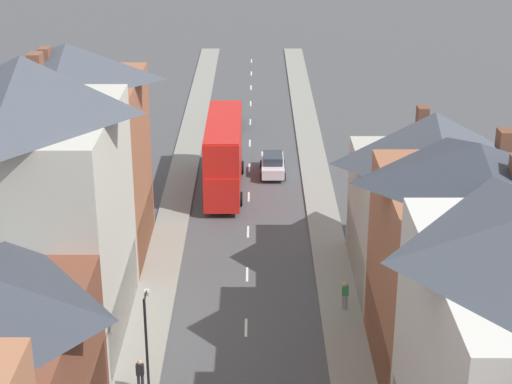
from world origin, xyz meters
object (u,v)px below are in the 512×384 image
car_near_silver (275,164)px  double_decker_bus_lead (226,153)px  pedestrian_far_left (142,373)px  car_parked_right_a (232,118)px  pedestrian_far_right (347,294)px  street_lamp (149,343)px

car_near_silver → double_decker_bus_lead: bearing=-138.9°
car_near_silver → pedestrian_far_left: size_ratio=2.72×
double_decker_bus_lead → car_parked_right_a: 15.36m
car_near_silver → car_parked_right_a: (-3.60, 12.07, -0.01)m
double_decker_bus_lead → pedestrian_far_right: 19.16m
pedestrian_far_left → double_decker_bus_lead: bearing=83.3°
car_near_silver → car_parked_right_a: size_ratio=1.03×
double_decker_bus_lead → pedestrian_far_left: 25.40m
car_near_silver → street_lamp: street_lamp is taller
double_decker_bus_lead → street_lamp: street_lamp is taller
double_decker_bus_lead → pedestrian_far_right: double_decker_bus_lead is taller
pedestrian_far_left → street_lamp: 2.45m
car_near_silver → street_lamp: (-6.05, -29.24, 2.40)m
car_near_silver → street_lamp: 29.95m
double_decker_bus_lead → car_parked_right_a: size_ratio=2.54×
car_parked_right_a → car_near_silver: bearing=-73.4°
street_lamp → pedestrian_far_right: bearing=41.2°
car_parked_right_a → pedestrian_far_left: bearing=-94.2°
pedestrian_far_left → pedestrian_far_right: (10.09, 7.46, 0.00)m
pedestrian_far_right → street_lamp: 12.91m
car_near_silver → car_parked_right_a: bearing=106.6°
car_parked_right_a → pedestrian_far_right: (7.12, -32.93, 0.20)m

